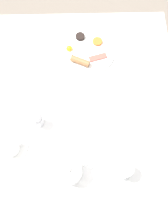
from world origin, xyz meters
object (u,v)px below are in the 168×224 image
(breakfast_plate, at_px, (84,51))
(fork_by_plate, at_px, (28,209))
(salt_grinder, at_px, (37,119))
(knife_by_plate, at_px, (150,129))
(spoon_for_tea, at_px, (113,206))
(water_glass_tall, at_px, (124,170))
(teapot_near, at_px, (70,171))
(teacup_with_saucer_left, at_px, (11,147))

(breakfast_plate, bearing_deg, fork_by_plate, -108.19)
(salt_grinder, distance_m, knife_by_plate, 0.52)
(fork_by_plate, distance_m, knife_by_plate, 0.64)
(spoon_for_tea, bearing_deg, water_glass_tall, 70.80)
(fork_by_plate, bearing_deg, knife_by_plate, 31.49)
(teapot_near, distance_m, water_glass_tall, 0.23)
(fork_by_plate, distance_m, spoon_for_tea, 0.35)
(breakfast_plate, relative_size, spoon_for_tea, 2.38)
(water_glass_tall, relative_size, fork_by_plate, 0.76)
(water_glass_tall, xyz_separation_m, spoon_for_tea, (-0.05, -0.14, -0.05))
(breakfast_plate, bearing_deg, salt_grinder, -119.85)
(teacup_with_saucer_left, height_order, water_glass_tall, water_glass_tall)
(breakfast_plate, xyz_separation_m, water_glass_tall, (0.15, -0.62, 0.04))
(knife_by_plate, bearing_deg, water_glass_tall, -126.49)
(breakfast_plate, distance_m, fork_by_plate, 0.80)
(water_glass_tall, bearing_deg, spoon_for_tea, -109.20)
(teapot_near, bearing_deg, fork_by_plate, 10.81)
(breakfast_plate, relative_size, fork_by_plate, 2.45)
(water_glass_tall, distance_m, salt_grinder, 0.44)
(knife_by_plate, bearing_deg, breakfast_plate, 124.41)
(teapot_near, distance_m, knife_by_plate, 0.42)
(teapot_near, xyz_separation_m, salt_grinder, (-0.15, 0.23, 0.01))
(knife_by_plate, relative_size, spoon_for_tea, 1.67)
(breakfast_plate, xyz_separation_m, teacup_with_saucer_left, (-0.34, -0.51, 0.02))
(salt_grinder, distance_m, spoon_for_tea, 0.50)
(knife_by_plate, bearing_deg, teacup_with_saucer_left, -172.99)
(breakfast_plate, xyz_separation_m, salt_grinder, (-0.22, -0.39, 0.05))
(teacup_with_saucer_left, relative_size, water_glass_tall, 1.50)
(fork_by_plate, relative_size, spoon_for_tea, 0.97)
(teacup_with_saucer_left, distance_m, fork_by_plate, 0.27)
(teacup_with_saucer_left, relative_size, knife_by_plate, 0.66)
(water_glass_tall, height_order, spoon_for_tea, water_glass_tall)
(teacup_with_saucer_left, height_order, knife_by_plate, teacup_with_saucer_left)
(fork_by_plate, bearing_deg, salt_grinder, 85.67)
(teapot_near, bearing_deg, knife_by_plate, 179.32)
(water_glass_tall, xyz_separation_m, fork_by_plate, (-0.40, -0.14, -0.05))
(salt_grinder, bearing_deg, breakfast_plate, 60.15)
(teapot_near, relative_size, spoon_for_tea, 1.34)
(teacup_with_saucer_left, xyz_separation_m, spoon_for_tea, (0.44, -0.25, -0.03))
(breakfast_plate, bearing_deg, teapot_near, -96.87)
(water_glass_tall, distance_m, fork_by_plate, 0.43)
(knife_by_plate, bearing_deg, fork_by_plate, -148.51)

